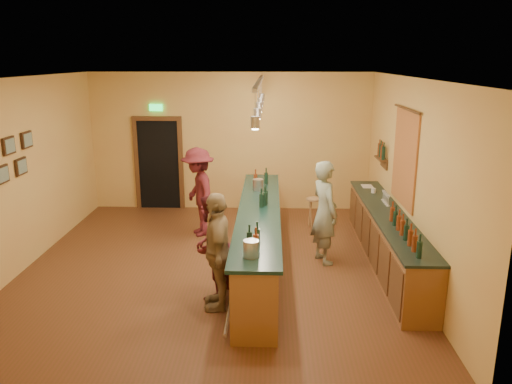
{
  "coord_description": "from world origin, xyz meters",
  "views": [
    {
      "loc": [
        0.96,
        -8.01,
        3.5
      ],
      "look_at": [
        0.7,
        0.2,
        1.29
      ],
      "focal_mm": 35.0,
      "sensor_mm": 36.0,
      "label": 1
    }
  ],
  "objects_px": {
    "customer_a": "(211,246)",
    "bartender": "(325,212)",
    "tasting_bar": "(259,234)",
    "bar_stool": "(314,205)",
    "customer_c": "(198,192)",
    "back_counter": "(387,238)",
    "customer_b": "(218,251)"
  },
  "relations": [
    {
      "from": "customer_b",
      "to": "customer_a",
      "type": "bearing_deg",
      "value": -165.62
    },
    {
      "from": "tasting_bar",
      "to": "customer_a",
      "type": "distance_m",
      "value": 1.3
    },
    {
      "from": "bartender",
      "to": "customer_c",
      "type": "relative_size",
      "value": 1.02
    },
    {
      "from": "tasting_bar",
      "to": "customer_a",
      "type": "height_order",
      "value": "customer_a"
    },
    {
      "from": "tasting_bar",
      "to": "customer_b",
      "type": "relative_size",
      "value": 2.97
    },
    {
      "from": "back_counter",
      "to": "customer_a",
      "type": "bearing_deg",
      "value": -156.18
    },
    {
      "from": "back_counter",
      "to": "tasting_bar",
      "type": "xyz_separation_m",
      "value": [
        -2.21,
        -0.18,
        0.12
      ]
    },
    {
      "from": "customer_b",
      "to": "tasting_bar",
      "type": "bearing_deg",
      "value": 153.0
    },
    {
      "from": "tasting_bar",
      "to": "customer_c",
      "type": "xyz_separation_m",
      "value": [
        -1.26,
        1.62,
        0.29
      ]
    },
    {
      "from": "bartender",
      "to": "customer_a",
      "type": "distance_m",
      "value": 2.28
    },
    {
      "from": "bartender",
      "to": "bar_stool",
      "type": "distance_m",
      "value": 1.84
    },
    {
      "from": "tasting_bar",
      "to": "bar_stool",
      "type": "bearing_deg",
      "value": 62.05
    },
    {
      "from": "back_counter",
      "to": "bar_stool",
      "type": "relative_size",
      "value": 6.93
    },
    {
      "from": "tasting_bar",
      "to": "back_counter",
      "type": "bearing_deg",
      "value": 4.68
    },
    {
      "from": "bartender",
      "to": "customer_c",
      "type": "bearing_deg",
      "value": 38.77
    },
    {
      "from": "bartender",
      "to": "customer_b",
      "type": "height_order",
      "value": "bartender"
    },
    {
      "from": "tasting_bar",
      "to": "customer_c",
      "type": "bearing_deg",
      "value": 127.84
    },
    {
      "from": "bartender",
      "to": "tasting_bar",
      "type": "bearing_deg",
      "value": 81.92
    },
    {
      "from": "tasting_bar",
      "to": "bar_stool",
      "type": "distance_m",
      "value": 2.35
    },
    {
      "from": "customer_b",
      "to": "customer_c",
      "type": "height_order",
      "value": "customer_c"
    },
    {
      "from": "customer_c",
      "to": "bar_stool",
      "type": "height_order",
      "value": "customer_c"
    },
    {
      "from": "tasting_bar",
      "to": "bar_stool",
      "type": "height_order",
      "value": "tasting_bar"
    },
    {
      "from": "customer_a",
      "to": "back_counter",
      "type": "bearing_deg",
      "value": 130.32
    },
    {
      "from": "tasting_bar",
      "to": "customer_c",
      "type": "height_order",
      "value": "customer_c"
    },
    {
      "from": "customer_c",
      "to": "bar_stool",
      "type": "bearing_deg",
      "value": 79.07
    },
    {
      "from": "customer_a",
      "to": "bartender",
      "type": "bearing_deg",
      "value": 143.68
    },
    {
      "from": "back_counter",
      "to": "bartender",
      "type": "xyz_separation_m",
      "value": [
        -1.08,
        0.1,
        0.42
      ]
    },
    {
      "from": "back_counter",
      "to": "customer_b",
      "type": "height_order",
      "value": "customer_b"
    },
    {
      "from": "back_counter",
      "to": "customer_c",
      "type": "height_order",
      "value": "customer_c"
    },
    {
      "from": "back_counter",
      "to": "bartender",
      "type": "height_order",
      "value": "bartender"
    },
    {
      "from": "back_counter",
      "to": "bar_stool",
      "type": "xyz_separation_m",
      "value": [
        -1.11,
        1.89,
        0.02
      ]
    },
    {
      "from": "customer_b",
      "to": "customer_c",
      "type": "xyz_separation_m",
      "value": [
        -0.71,
        3.06,
        0.04
      ]
    }
  ]
}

